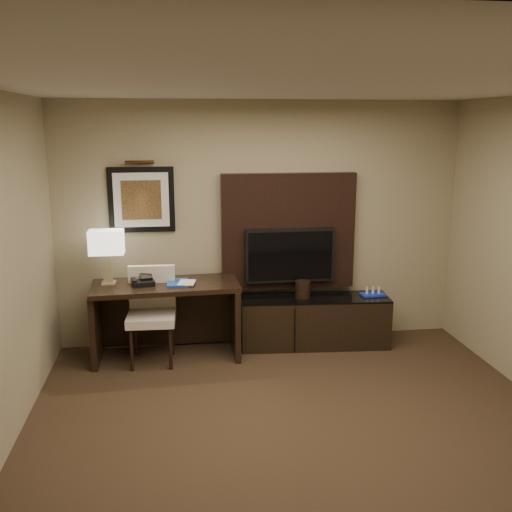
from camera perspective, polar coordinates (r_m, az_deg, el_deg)
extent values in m
cube|color=#312116|center=(4.54, 5.43, -19.60)|extent=(4.50, 5.00, 0.01)
cube|color=silver|center=(3.83, 6.34, 16.82)|extent=(4.50, 5.00, 0.01)
cube|color=#988A67|center=(6.38, 0.51, 3.21)|extent=(4.50, 0.01, 2.70)
cube|color=black|center=(6.16, -8.91, -6.38)|extent=(1.55, 0.72, 0.81)
cube|color=black|center=(6.47, 5.87, -6.50)|extent=(1.67, 0.58, 0.56)
cube|color=black|center=(6.38, 3.25, 2.47)|extent=(1.50, 0.12, 1.30)
cube|color=black|center=(6.34, 3.40, 0.08)|extent=(1.00, 0.08, 0.60)
cube|color=black|center=(6.25, -11.38, 5.54)|extent=(0.70, 0.04, 0.70)
cylinder|color=#3F2814|center=(6.17, -11.57, 9.17)|extent=(0.04, 0.04, 0.30)
cube|color=#1947A8|center=(6.02, -7.83, -2.66)|extent=(0.23, 0.30, 0.02)
imported|color=tan|center=(5.97, -7.78, -1.74)|extent=(0.17, 0.05, 0.23)
cylinder|color=black|center=(6.33, 4.68, -3.33)|extent=(0.19, 0.19, 0.19)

